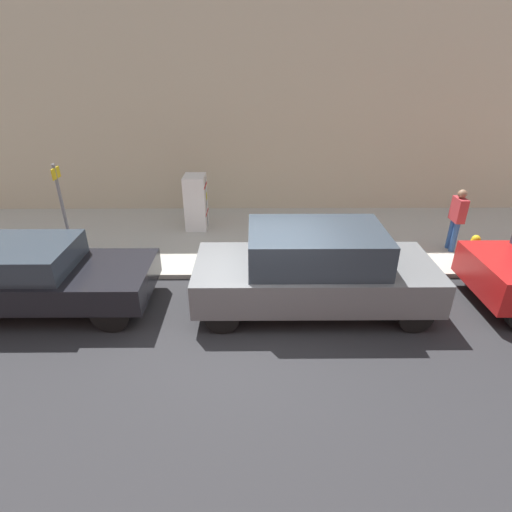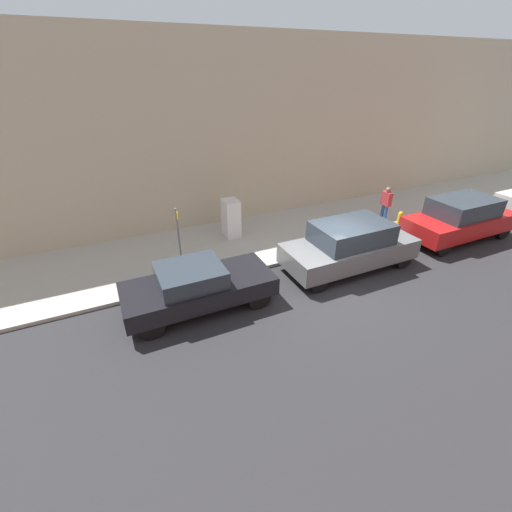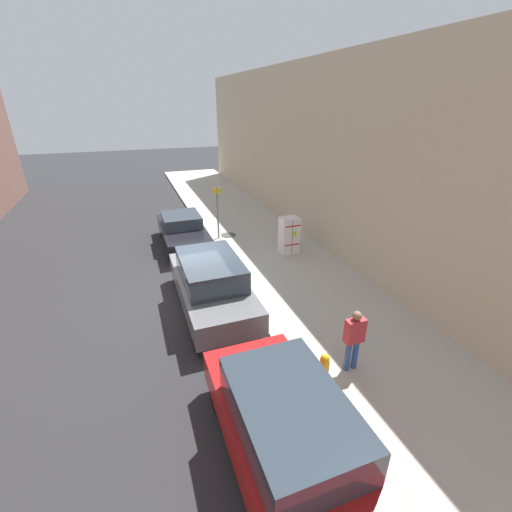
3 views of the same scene
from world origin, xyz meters
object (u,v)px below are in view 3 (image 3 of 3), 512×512
at_px(discarded_refrigerator, 289,235).
at_px(parked_suv_gray, 211,283).
at_px(parked_sedan_dark, 183,230).
at_px(fire_hydrant, 324,368).
at_px(street_sign_post, 218,210).
at_px(pedestrian_walking_far, 354,337).
at_px(parked_suv_red, 289,435).

bearing_deg(discarded_refrigerator, parked_suv_gray, 35.55).
bearing_deg(parked_sedan_dark, fire_hydrant, 99.64).
relative_size(street_sign_post, pedestrian_walking_far, 1.52).
bearing_deg(fire_hydrant, discarded_refrigerator, -108.97).
height_order(fire_hydrant, parked_suv_gray, parked_suv_gray).
bearing_deg(street_sign_post, parked_suv_red, 81.59).
height_order(fire_hydrant, pedestrian_walking_far, pedestrian_walking_far).
distance_m(discarded_refrigerator, fire_hydrant, 7.35).
bearing_deg(street_sign_post, pedestrian_walking_far, 94.78).
bearing_deg(pedestrian_walking_far, discarded_refrigerator, 106.72).
bearing_deg(parked_sedan_dark, discarded_refrigerator, 146.69).
distance_m(fire_hydrant, parked_suv_gray, 4.40).
height_order(discarded_refrigerator, parked_suv_gray, parked_suv_gray).
height_order(parked_suv_gray, parked_suv_red, parked_suv_red).
bearing_deg(street_sign_post, fire_hydrant, 89.84).
distance_m(discarded_refrigerator, parked_suv_gray, 4.93).
bearing_deg(fire_hydrant, parked_sedan_dark, -80.36).
bearing_deg(discarded_refrigerator, street_sign_post, -48.61).
bearing_deg(parked_sedan_dark, parked_suv_gray, 90.00).
distance_m(pedestrian_walking_far, parked_sedan_dark, 9.76).
xyz_separation_m(street_sign_post, parked_suv_red, (1.65, 11.18, -0.59)).
bearing_deg(pedestrian_walking_far, parked_suv_red, -115.49).
distance_m(parked_suv_gray, parked_suv_red, 5.64).
bearing_deg(parked_sedan_dark, parked_suv_red, 90.00).
relative_size(fire_hydrant, pedestrian_walking_far, 0.47).
relative_size(pedestrian_walking_far, parked_sedan_dark, 0.37).
bearing_deg(parked_sedan_dark, street_sign_post, -178.57).
distance_m(discarded_refrigerator, parked_sedan_dark, 4.80).
xyz_separation_m(discarded_refrigerator, pedestrian_walking_far, (1.57, 6.81, 0.15)).
xyz_separation_m(street_sign_post, parked_suv_gray, (1.65, 5.55, -0.62)).
bearing_deg(fire_hydrant, pedestrian_walking_far, -170.44).
distance_m(parked_sedan_dark, parked_suv_gray, 5.51).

